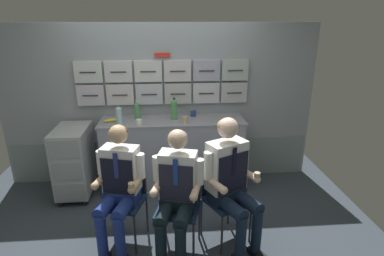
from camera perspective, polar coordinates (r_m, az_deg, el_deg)
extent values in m
cube|color=#343C45|center=(3.54, -5.47, -19.46)|extent=(4.80, 4.80, 0.04)
cube|color=#919AA1|center=(4.29, -5.77, 4.15)|extent=(4.20, 0.06, 2.15)
cube|color=gray|center=(4.53, -5.44, -5.63)|extent=(4.12, 0.01, 0.58)
cube|color=silver|center=(4.30, -17.94, 5.75)|extent=(0.35, 0.06, 0.27)
cylinder|color=#1C262D|center=(4.27, -18.05, 5.63)|extent=(0.20, 0.01, 0.01)
cube|color=silver|center=(4.23, -12.93, 5.99)|extent=(0.35, 0.06, 0.27)
cylinder|color=#2A2A28|center=(4.20, -13.00, 5.86)|extent=(0.20, 0.01, 0.01)
cube|color=silver|center=(4.19, -7.79, 6.18)|extent=(0.35, 0.06, 0.27)
cylinder|color=black|center=(4.16, -7.82, 6.06)|extent=(0.20, 0.01, 0.01)
cube|color=#B9B9B6|center=(4.19, -2.59, 6.33)|extent=(0.35, 0.06, 0.27)
cylinder|color=#282428|center=(4.15, -2.57, 6.21)|extent=(0.20, 0.01, 0.01)
cube|color=silver|center=(4.22, 2.57, 6.42)|extent=(0.35, 0.06, 0.27)
cylinder|color=#281F23|center=(4.18, 2.64, 6.30)|extent=(0.20, 0.01, 0.01)
cube|color=#B4B7B5|center=(4.28, 7.63, 6.46)|extent=(0.35, 0.06, 0.27)
cylinder|color=#1F2A22|center=(4.25, 7.74, 6.35)|extent=(0.20, 0.01, 0.01)
cube|color=silver|center=(4.25, -18.36, 9.67)|extent=(0.35, 0.06, 0.27)
cylinder|color=#211D2D|center=(4.21, -18.47, 9.58)|extent=(0.20, 0.01, 0.01)
cube|color=silver|center=(4.18, -13.24, 9.98)|extent=(0.35, 0.06, 0.27)
cylinder|color=#24212C|center=(4.14, -13.32, 9.89)|extent=(0.20, 0.01, 0.01)
cube|color=silver|center=(4.14, -7.98, 10.22)|extent=(0.35, 0.06, 0.27)
cylinder|color=#292725|center=(4.10, -8.01, 10.13)|extent=(0.20, 0.01, 0.01)
cube|color=silver|center=(4.13, -2.66, 10.37)|extent=(0.35, 0.06, 0.27)
cylinder|color=#242728|center=(4.10, -2.64, 10.29)|extent=(0.20, 0.01, 0.01)
cube|color=#A5A8BB|center=(4.16, 2.64, 10.44)|extent=(0.35, 0.06, 0.27)
cylinder|color=#251C29|center=(4.13, 2.70, 10.36)|extent=(0.20, 0.01, 0.01)
cube|color=#ACB7B1|center=(4.23, 7.81, 10.42)|extent=(0.35, 0.06, 0.27)
cylinder|color=#26282C|center=(4.19, 7.92, 10.34)|extent=(0.20, 0.01, 0.01)
cube|color=red|center=(4.12, -5.42, 13.12)|extent=(0.20, 0.02, 0.05)
cube|color=#95969F|center=(4.22, -3.43, -4.87)|extent=(1.82, 0.52, 0.93)
cube|color=gray|center=(4.05, -3.57, 1.32)|extent=(1.86, 0.53, 0.03)
sphere|color=black|center=(4.29, -22.92, -12.53)|extent=(0.07, 0.07, 0.07)
sphere|color=black|center=(4.21, -18.81, -12.68)|extent=(0.07, 0.07, 0.07)
sphere|color=black|center=(4.75, -20.96, -9.08)|extent=(0.07, 0.07, 0.07)
sphere|color=black|center=(4.67, -17.26, -9.14)|extent=(0.07, 0.07, 0.07)
cube|color=#A8AFAD|center=(4.27, -20.65, -5.45)|extent=(0.40, 0.64, 0.84)
cube|color=#939A99|center=(4.12, -21.36, -10.88)|extent=(0.35, 0.01, 0.22)
cube|color=#939A99|center=(3.99, -21.85, -7.38)|extent=(0.35, 0.01, 0.22)
cube|color=#939A99|center=(3.88, -22.37, -3.66)|extent=(0.35, 0.01, 0.22)
cylinder|color=#28282D|center=(3.86, -22.49, -1.87)|extent=(0.32, 0.02, 0.02)
cylinder|color=#2D2D33|center=(3.36, -16.36, -17.51)|extent=(0.02, 0.02, 0.45)
cylinder|color=#2D2D33|center=(3.23, -10.32, -18.64)|extent=(0.02, 0.02, 0.45)
cylinder|color=#2D2D33|center=(3.62, -13.79, -14.28)|extent=(0.02, 0.02, 0.45)
cylinder|color=#2D2D33|center=(3.50, -8.20, -15.15)|extent=(0.02, 0.02, 0.45)
cube|color=#14243D|center=(3.29, -12.47, -13.02)|extent=(0.49, 0.49, 0.02)
cube|color=#14243D|center=(3.34, -11.47, -8.28)|extent=(0.36, 0.12, 0.40)
cylinder|color=#2D2D33|center=(3.40, -14.39, -8.00)|extent=(0.02, 0.02, 0.40)
cylinder|color=#2D2D33|center=(3.27, -8.57, -8.70)|extent=(0.02, 0.02, 0.40)
cylinder|color=navy|center=(3.19, -16.13, -18.48)|extent=(0.10, 0.10, 0.44)
cylinder|color=navy|center=(3.12, -13.03, -19.10)|extent=(0.10, 0.10, 0.44)
cylinder|color=navy|center=(3.17, -15.22, -13.35)|extent=(0.22, 0.38, 0.13)
cylinder|color=navy|center=(3.10, -12.16, -13.85)|extent=(0.22, 0.38, 0.13)
cube|color=navy|center=(3.25, -12.56, -11.97)|extent=(0.36, 0.28, 0.12)
cube|color=white|center=(3.13, -12.80, -7.26)|extent=(0.38, 0.27, 0.46)
cube|color=black|center=(3.07, -13.47, -8.68)|extent=(0.31, 0.09, 0.37)
cube|color=navy|center=(3.01, -13.71, -6.75)|extent=(0.04, 0.02, 0.26)
cylinder|color=white|center=(3.19, -16.21, -6.06)|extent=(0.08, 0.08, 0.25)
cylinder|color=tan|center=(3.17, -16.46, -9.21)|extent=(0.13, 0.24, 0.07)
sphere|color=tan|center=(3.09, -17.31, -10.08)|extent=(0.08, 0.08, 0.08)
cylinder|color=white|center=(3.04, -9.35, -6.83)|extent=(0.08, 0.08, 0.25)
cylinder|color=tan|center=(3.03, -10.22, -10.06)|extent=(0.13, 0.24, 0.07)
sphere|color=tan|center=(2.94, -10.93, -11.01)|extent=(0.08, 0.08, 0.08)
cylinder|color=tan|center=(2.92, -10.98, -10.34)|extent=(0.06, 0.06, 0.06)
sphere|color=tan|center=(2.99, -13.31, -1.11)|extent=(0.18, 0.18, 0.18)
ellipsoid|color=brown|center=(3.00, -13.23, -0.73)|extent=(0.21, 0.20, 0.13)
cylinder|color=#2D2D33|center=(3.15, -6.58, -19.49)|extent=(0.02, 0.02, 0.45)
cylinder|color=#2D2D33|center=(3.09, 0.28, -20.32)|extent=(0.02, 0.02, 0.45)
cylinder|color=#2D2D33|center=(3.43, -4.87, -15.81)|extent=(0.02, 0.02, 0.45)
cylinder|color=#2D2D33|center=(3.37, 1.33, -16.46)|extent=(0.02, 0.02, 0.45)
cube|color=#14243D|center=(3.12, -2.52, -14.54)|extent=(0.49, 0.49, 0.02)
cube|color=#14243D|center=(3.16, -1.85, -9.48)|extent=(0.36, 0.12, 0.40)
cylinder|color=#2D2D33|center=(3.19, -5.09, -9.27)|extent=(0.02, 0.02, 0.40)
cylinder|color=#2D2D33|center=(3.13, 1.39, -9.84)|extent=(0.02, 0.02, 0.40)
cylinder|color=black|center=(2.99, -5.64, -20.59)|extent=(0.10, 0.10, 0.44)
cylinder|color=black|center=(2.96, -2.09, -21.05)|extent=(0.10, 0.10, 0.44)
cylinder|color=black|center=(2.97, -4.96, -15.09)|extent=(0.22, 0.38, 0.13)
cylinder|color=black|center=(2.93, -1.48, -15.47)|extent=(0.22, 0.38, 0.13)
cube|color=black|center=(3.08, -2.54, -13.45)|extent=(0.36, 0.27, 0.12)
cube|color=white|center=(2.95, -2.55, -8.54)|extent=(0.38, 0.27, 0.46)
cube|color=#222333|center=(2.88, -2.95, -10.08)|extent=(0.31, 0.09, 0.36)
cube|color=navy|center=(2.82, -3.03, -8.06)|extent=(0.04, 0.02, 0.25)
cylinder|color=white|center=(2.97, -6.38, -7.34)|extent=(0.08, 0.08, 0.25)
cylinder|color=beige|center=(2.95, -6.44, -10.74)|extent=(0.12, 0.24, 0.07)
sphere|color=beige|center=(2.86, -7.01, -11.74)|extent=(0.08, 0.08, 0.08)
cylinder|color=white|center=(2.89, 1.37, -7.99)|extent=(0.08, 0.08, 0.25)
cylinder|color=beige|center=(2.88, 0.64, -11.42)|extent=(0.12, 0.24, 0.07)
sphere|color=beige|center=(2.79, 0.29, -12.48)|extent=(0.08, 0.08, 0.08)
sphere|color=beige|center=(2.80, -2.65, -2.05)|extent=(0.18, 0.18, 0.18)
ellipsoid|color=gray|center=(2.81, -2.60, -1.64)|extent=(0.21, 0.20, 0.13)
cylinder|color=#2D2D33|center=(3.19, 5.46, -18.93)|extent=(0.02, 0.02, 0.45)
cylinder|color=#2D2D33|center=(3.38, 10.58, -16.73)|extent=(0.02, 0.02, 0.45)
cylinder|color=#2D2D33|center=(3.42, 1.72, -15.81)|extent=(0.02, 0.02, 0.45)
cylinder|color=#2D2D33|center=(3.60, 6.68, -13.99)|extent=(0.02, 0.02, 0.45)
cube|color=#14243D|center=(3.26, 6.26, -12.97)|extent=(0.54, 0.54, 0.02)
cube|color=#14243D|center=(3.28, 4.36, -8.38)|extent=(0.34, 0.19, 0.40)
cylinder|color=#2D2D33|center=(3.19, 1.80, -9.26)|extent=(0.02, 0.02, 0.40)
cylinder|color=#2D2D33|center=(3.38, 6.97, -7.67)|extent=(0.02, 0.02, 0.40)
cube|color=black|center=(3.33, 11.87, -21.67)|extent=(0.18, 0.24, 0.06)
cylinder|color=#132036|center=(3.09, 8.86, -19.22)|extent=(0.10, 0.10, 0.44)
cylinder|color=#132036|center=(3.20, 11.68, -17.92)|extent=(0.10, 0.10, 0.44)
cylinder|color=#132036|center=(3.06, 6.90, -14.03)|extent=(0.29, 0.41, 0.13)
cylinder|color=#132036|center=(3.17, 9.75, -12.91)|extent=(0.29, 0.41, 0.13)
cube|color=#132036|center=(3.22, 6.31, -11.90)|extent=(0.41, 0.34, 0.12)
cube|color=white|center=(3.09, 6.29, -6.82)|extent=(0.43, 0.36, 0.50)
cube|color=black|center=(3.03, 7.52, -8.25)|extent=(0.31, 0.17, 0.40)
cube|color=black|center=(2.97, 7.73, -6.08)|extent=(0.04, 0.03, 0.28)
cylinder|color=white|center=(2.95, 2.95, -6.87)|extent=(0.08, 0.08, 0.27)
cylinder|color=beige|center=(2.95, 4.47, -10.31)|extent=(0.17, 0.25, 0.07)
sphere|color=beige|center=(2.87, 5.81, -11.23)|extent=(0.08, 0.08, 0.08)
cylinder|color=white|center=(3.19, 9.44, -4.98)|extent=(0.08, 0.08, 0.27)
cylinder|color=beige|center=(3.17, 10.34, -8.32)|extent=(0.17, 0.25, 0.07)
sphere|color=beige|center=(3.10, 11.73, -9.11)|extent=(0.08, 0.08, 0.08)
cylinder|color=tan|center=(3.08, 11.78, -8.46)|extent=(0.06, 0.06, 0.06)
sphere|color=beige|center=(2.94, 6.57, 0.01)|extent=(0.20, 0.20, 0.20)
ellipsoid|color=tan|center=(2.94, 6.41, 0.42)|extent=(0.25, 0.25, 0.14)
cylinder|color=#509851|center=(4.03, -3.26, 3.24)|extent=(0.07, 0.07, 0.24)
cone|color=#509851|center=(3.99, -3.30, 5.07)|extent=(0.07, 0.07, 0.02)
cylinder|color=black|center=(3.99, -3.30, 5.38)|extent=(0.03, 0.03, 0.02)
cylinder|color=#509657|center=(4.10, -9.92, 2.97)|extent=(0.07, 0.07, 0.20)
cone|color=#509657|center=(4.07, -10.01, 4.47)|extent=(0.07, 0.07, 0.02)
cylinder|color=silver|center=(4.07, -10.03, 4.77)|extent=(0.03, 0.03, 0.02)
cylinder|color=silver|center=(3.95, -13.14, 2.12)|extent=(0.07, 0.07, 0.20)
cone|color=silver|center=(3.92, -13.27, 3.69)|extent=(0.07, 0.07, 0.02)
cylinder|color=#3471C4|center=(3.91, -13.29, 4.00)|extent=(0.03, 0.03, 0.02)
cylinder|color=tan|center=(3.91, -1.32, 1.50)|extent=(0.06, 0.06, 0.08)
cylinder|color=#382114|center=(3.90, -1.32, 1.95)|extent=(0.05, 0.05, 0.01)
cylinder|color=white|center=(3.91, -9.63, 1.12)|extent=(0.08, 0.08, 0.06)
cylinder|color=#382114|center=(3.90, -9.65, 1.46)|extent=(0.06, 0.06, 0.01)
cylinder|color=navy|center=(4.18, 0.22, 2.67)|extent=(0.07, 0.07, 0.07)
cylinder|color=#382114|center=(4.17, 0.22, 3.08)|extent=(0.06, 0.06, 0.01)
ellipsoid|color=yellow|center=(4.07, -14.59, 1.34)|extent=(0.17, 0.10, 0.04)
cylinder|color=#4C3819|center=(4.09, -13.45, 1.56)|extent=(0.01, 0.01, 0.02)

